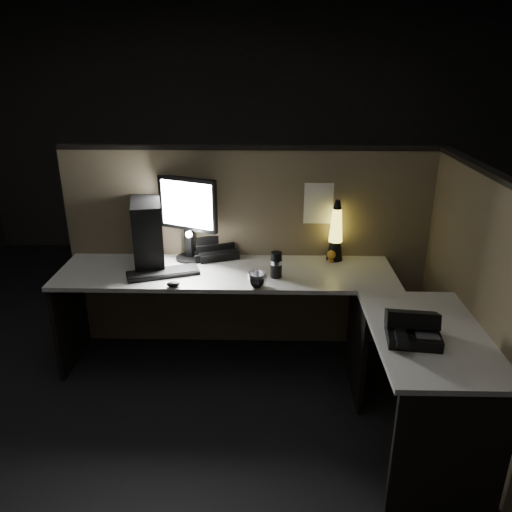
{
  "coord_description": "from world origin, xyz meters",
  "views": [
    {
      "loc": [
        0.13,
        -2.53,
        2.09
      ],
      "look_at": [
        0.06,
        0.35,
        0.94
      ],
      "focal_mm": 35.0,
      "sensor_mm": 36.0,
      "label": 1
    }
  ],
  "objects_px": {
    "lava_lamp": "(336,235)",
    "monitor": "(187,211)",
    "keyboard": "(163,273)",
    "desk_phone": "(412,329)",
    "pc_tower": "(148,232)"
  },
  "relations": [
    {
      "from": "pc_tower",
      "to": "lava_lamp",
      "type": "relative_size",
      "value": 1.03
    },
    {
      "from": "monitor",
      "to": "keyboard",
      "type": "relative_size",
      "value": 1.25
    },
    {
      "from": "pc_tower",
      "to": "monitor",
      "type": "height_order",
      "value": "monitor"
    },
    {
      "from": "pc_tower",
      "to": "desk_phone",
      "type": "distance_m",
      "value": 1.88
    },
    {
      "from": "lava_lamp",
      "to": "monitor",
      "type": "bearing_deg",
      "value": -179.87
    },
    {
      "from": "monitor",
      "to": "lava_lamp",
      "type": "height_order",
      "value": "monitor"
    },
    {
      "from": "keyboard",
      "to": "lava_lamp",
      "type": "relative_size",
      "value": 1.07
    },
    {
      "from": "monitor",
      "to": "lava_lamp",
      "type": "bearing_deg",
      "value": 24.01
    },
    {
      "from": "keyboard",
      "to": "desk_phone",
      "type": "xyz_separation_m",
      "value": [
        1.45,
        -0.79,
        0.05
      ]
    },
    {
      "from": "keyboard",
      "to": "lava_lamp",
      "type": "xyz_separation_m",
      "value": [
        1.19,
        0.3,
        0.17
      ]
    },
    {
      "from": "monitor",
      "to": "keyboard",
      "type": "height_order",
      "value": "monitor"
    },
    {
      "from": "keyboard",
      "to": "desk_phone",
      "type": "distance_m",
      "value": 1.65
    },
    {
      "from": "lava_lamp",
      "to": "desk_phone",
      "type": "relative_size",
      "value": 1.5
    },
    {
      "from": "pc_tower",
      "to": "desk_phone",
      "type": "height_order",
      "value": "pc_tower"
    },
    {
      "from": "lava_lamp",
      "to": "desk_phone",
      "type": "xyz_separation_m",
      "value": [
        0.26,
        -1.09,
        -0.12
      ]
    }
  ]
}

